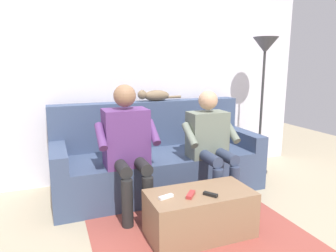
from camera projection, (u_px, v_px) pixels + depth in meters
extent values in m
plane|color=tan|center=(185.00, 218.00, 2.77)|extent=(8.00, 8.00, 0.00)
cube|color=silver|center=(143.00, 65.00, 3.63)|extent=(4.27, 0.06, 2.69)
cube|color=#3D4C6B|center=(162.00, 174.00, 3.27)|extent=(1.89, 0.65, 0.42)
cube|color=#3D4C6B|center=(149.00, 141.00, 3.61)|extent=(2.20, 0.20, 0.94)
cube|color=#3D4C6B|center=(243.00, 156.00, 3.62)|extent=(0.16, 0.65, 0.59)
cube|color=#3D4C6B|center=(60.00, 179.00, 2.89)|extent=(0.16, 0.65, 0.59)
cube|color=#8C6B4C|center=(200.00, 214.00, 2.46)|extent=(0.84, 0.43, 0.37)
cube|color=slate|center=(207.00, 134.00, 3.14)|extent=(0.39, 0.24, 0.47)
sphere|color=tan|center=(208.00, 100.00, 3.07)|extent=(0.19, 0.19, 0.19)
cylinder|color=#333D56|center=(224.00, 155.00, 3.03)|extent=(0.11, 0.39, 0.11)
cylinder|color=#333D56|center=(208.00, 157.00, 2.97)|extent=(0.11, 0.39, 0.11)
cylinder|color=#333D56|center=(234.00, 188.00, 2.91)|extent=(0.10, 0.10, 0.42)
cylinder|color=#333D56|center=(217.00, 191.00, 2.84)|extent=(0.10, 0.10, 0.42)
cylinder|color=slate|center=(231.00, 131.00, 3.14)|extent=(0.08, 0.27, 0.22)
cylinder|color=slate|center=(190.00, 135.00, 2.98)|extent=(0.08, 0.27, 0.22)
cube|color=#5B3370|center=(126.00, 138.00, 2.86)|extent=(0.40, 0.28, 0.53)
sphere|color=#936B4C|center=(125.00, 96.00, 2.78)|extent=(0.21, 0.21, 0.21)
cylinder|color=black|center=(141.00, 164.00, 2.76)|extent=(0.11, 0.37, 0.11)
cylinder|color=black|center=(121.00, 167.00, 2.70)|extent=(0.11, 0.37, 0.11)
cylinder|color=black|center=(148.00, 200.00, 2.65)|extent=(0.10, 0.10, 0.42)
cylinder|color=black|center=(127.00, 204.00, 2.58)|extent=(0.10, 0.10, 0.42)
cylinder|color=#5B3370|center=(153.00, 132.00, 2.86)|extent=(0.08, 0.27, 0.22)
cylinder|color=#5B3370|center=(101.00, 136.00, 2.69)|extent=(0.08, 0.27, 0.22)
ellipsoid|color=#756047|center=(157.00, 96.00, 3.53)|extent=(0.30, 0.14, 0.12)
sphere|color=#756047|center=(142.00, 95.00, 3.47)|extent=(0.10, 0.10, 0.10)
cone|color=#756047|center=(142.00, 91.00, 3.49)|extent=(0.04, 0.04, 0.03)
cone|color=#756047|center=(143.00, 91.00, 3.44)|extent=(0.04, 0.04, 0.03)
cylinder|color=#756047|center=(174.00, 97.00, 3.61)|extent=(0.18, 0.03, 0.03)
cube|color=black|center=(210.00, 194.00, 2.35)|extent=(0.09, 0.11, 0.02)
cube|color=white|center=(166.00, 197.00, 2.31)|extent=(0.12, 0.07, 0.02)
cube|color=#B73333|center=(191.00, 195.00, 2.34)|extent=(0.11, 0.13, 0.03)
cube|color=#9E473D|center=(194.00, 228.00, 2.59)|extent=(1.69, 1.53, 0.01)
cylinder|color=#2D2D2D|center=(258.00, 171.00, 3.95)|extent=(0.24, 0.24, 0.02)
cylinder|color=#333333|center=(261.00, 112.00, 3.80)|extent=(0.03, 0.03, 1.56)
cone|color=#4C4C51|center=(265.00, 45.00, 3.64)|extent=(0.30, 0.30, 0.19)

